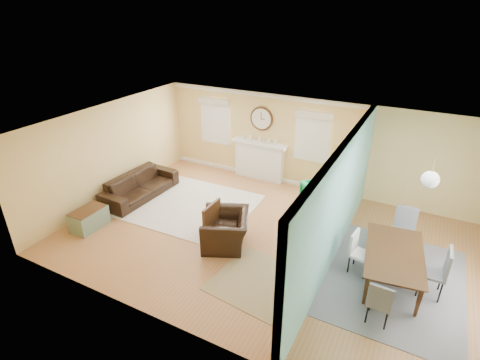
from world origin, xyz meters
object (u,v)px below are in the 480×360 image
at_px(eames_chair, 226,230).
at_px(green_chair, 316,194).
at_px(sofa, 140,186).
at_px(dining_table, 394,267).
at_px(credenza, 334,213).

distance_m(eames_chair, green_chair, 2.95).
xyz_separation_m(sofa, dining_table, (6.65, -0.40, -0.00)).
height_order(eames_chair, dining_table, eames_chair).
relative_size(credenza, dining_table, 0.80).
distance_m(credenza, dining_table, 2.01).
relative_size(eames_chair, green_chair, 1.70).
height_order(credenza, dining_table, credenza).
bearing_deg(dining_table, green_chair, 37.35).
bearing_deg(credenza, sofa, -169.83).
relative_size(sofa, credenza, 1.53).
relative_size(green_chair, credenza, 0.45).
bearing_deg(credenza, green_chair, 127.38).
distance_m(green_chair, credenza, 1.18).
bearing_deg(green_chair, credenza, 171.90).
distance_m(green_chair, dining_table, 3.17).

